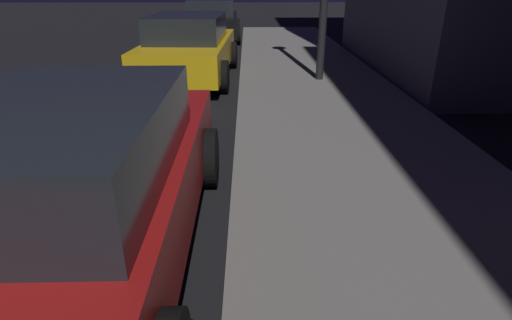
% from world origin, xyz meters
% --- Properties ---
extents(car_red, '(1.99, 4.43, 1.43)m').
position_xyz_m(car_red, '(2.85, 1.95, 0.72)').
color(car_red, maroon).
rests_on(car_red, ground).
extents(car_yellow_cab, '(2.12, 4.17, 1.43)m').
position_xyz_m(car_yellow_cab, '(2.85, 8.71, 0.72)').
color(car_yellow_cab, gold).
rests_on(car_yellow_cab, ground).
extents(car_black, '(2.19, 4.12, 1.43)m').
position_xyz_m(car_black, '(2.85, 15.19, 0.71)').
color(car_black, black).
rests_on(car_black, ground).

